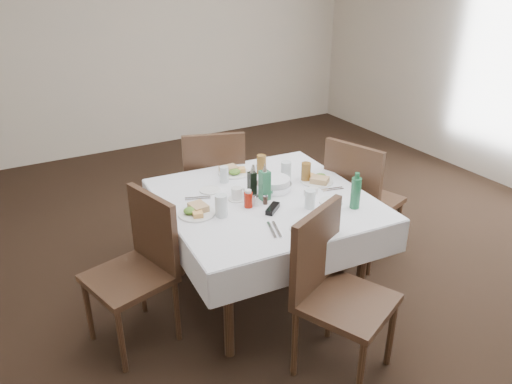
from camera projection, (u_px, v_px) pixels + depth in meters
ground_plane at (288, 284)px, 3.73m from camera, size 7.00×7.00×0.00m
room_shell at (296, 50)px, 3.00m from camera, size 6.04×7.04×2.80m
dining_table at (265, 208)px, 3.36m from camera, size 1.41×1.41×0.76m
chair_north at (213, 181)px, 4.03m from camera, size 0.61×0.61×1.01m
chair_south at (332, 284)px, 2.78m from camera, size 0.62×0.62×0.99m
chair_east at (359, 195)px, 3.80m from camera, size 0.60×0.60×1.01m
chair_west at (140, 261)px, 3.03m from camera, size 0.55×0.55×0.96m
meal_north at (233, 171)px, 3.68m from camera, size 0.24×0.24×0.05m
meal_south at (312, 226)px, 2.93m from camera, size 0.26×0.26×0.06m
meal_east at (318, 179)px, 3.55m from camera, size 0.23×0.23×0.05m
meal_west at (196, 211)px, 3.11m from camera, size 0.23×0.23×0.05m
side_plate_a at (210, 190)px, 3.42m from camera, size 0.14×0.14×0.01m
side_plate_b at (331, 202)px, 3.25m from camera, size 0.15×0.15×0.01m
water_n at (224, 174)px, 3.53m from camera, size 0.06×0.06×0.12m
water_s at (310, 199)px, 3.17m from camera, size 0.07×0.07×0.12m
water_e at (286, 171)px, 3.57m from camera, size 0.07×0.07×0.14m
water_w at (221, 206)px, 3.06m from camera, size 0.08×0.08×0.14m
iced_tea_a at (261, 164)px, 3.67m from camera, size 0.07×0.07×0.14m
iced_tea_b at (306, 172)px, 3.54m from camera, size 0.07×0.07×0.14m
bread_basket at (274, 184)px, 3.43m from camera, size 0.25×0.25×0.08m
oil_cruet_dark at (252, 182)px, 3.34m from camera, size 0.05×0.05×0.20m
oil_cruet_green at (265, 184)px, 3.26m from camera, size 0.06×0.06×0.26m
ketchup_bottle at (248, 199)px, 3.18m from camera, size 0.05×0.05×0.12m
salt_shaker at (256, 200)px, 3.20m from camera, size 0.03×0.03×0.08m
pepper_shaker at (265, 199)px, 3.23m from camera, size 0.03×0.03×0.07m
coffee_mug at (237, 194)px, 3.29m from camera, size 0.13×0.11×0.08m
sunglasses at (273, 209)px, 3.15m from camera, size 0.15×0.13×0.03m
green_bottle at (356, 193)px, 3.15m from camera, size 0.06×0.06×0.24m
sugar_caddy at (311, 191)px, 3.36m from camera, size 0.10×0.07×0.05m
cutlery_n at (256, 170)px, 3.75m from camera, size 0.12×0.19×0.01m
cutlery_s at (274, 230)px, 2.92m from camera, size 0.11×0.20×0.01m
cutlery_e at (333, 189)px, 3.44m from camera, size 0.16×0.07×0.01m
cutlery_w at (198, 198)px, 3.31m from camera, size 0.17×0.10×0.01m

